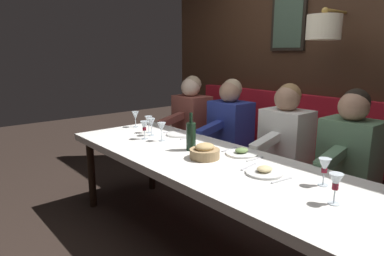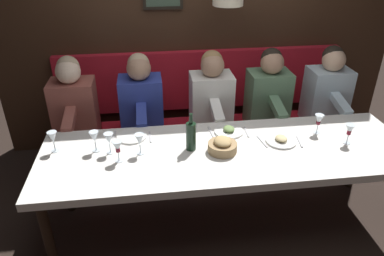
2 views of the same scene
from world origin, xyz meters
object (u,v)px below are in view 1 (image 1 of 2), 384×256
at_px(wine_glass_0, 336,183).
at_px(wine_glass_1, 144,126).
at_px(bread_bowl, 205,152).
at_px(wine_bottle, 191,136).
at_px(diner_far, 230,120).
at_px(wine_glass_4, 149,121).
at_px(wine_glass_5, 135,116).
at_px(wine_glass_3, 325,167).
at_px(diner_near, 350,145).
at_px(dining_table, 210,167).
at_px(diner_middle, 286,132).
at_px(wine_glass_6, 151,123).
at_px(wine_glass_2, 162,128).
at_px(diner_farthest, 191,112).

xyz_separation_m(wine_glass_0, wine_glass_1, (-0.02, 1.76, 0.00)).
bearing_deg(bread_bowl, wine_bottle, 74.67).
distance_m(diner_far, wine_glass_4, 0.84).
bearing_deg(wine_glass_5, wine_glass_3, -89.68).
bearing_deg(wine_bottle, diner_near, -46.29).
height_order(wine_glass_4, wine_glass_5, same).
relative_size(dining_table, wine_glass_3, 17.30).
distance_m(diner_middle, diner_far, 0.67).
relative_size(diner_middle, wine_glass_4, 4.82).
xyz_separation_m(diner_middle, wine_glass_1, (-0.93, 0.84, 0.04)).
height_order(diner_far, wine_glass_6, diner_far).
relative_size(dining_table, diner_near, 3.59).
relative_size(dining_table, wine_glass_2, 17.30).
height_order(diner_near, wine_glass_4, diner_near).
relative_size(diner_near, wine_bottle, 2.64).
bearing_deg(wine_glass_4, dining_table, -96.68).
height_order(dining_table, diner_far, diner_far).
xyz_separation_m(diner_far, wine_glass_2, (-0.85, 0.01, 0.04)).
bearing_deg(dining_table, diner_farthest, 55.05).
bearing_deg(wine_glass_6, wine_glass_5, 79.49).
bearing_deg(wine_glass_0, diner_middle, 45.25).
height_order(wine_glass_0, wine_bottle, wine_bottle).
height_order(diner_farthest, wine_glass_4, diner_farthest).
bearing_deg(diner_near, wine_glass_6, 118.63).
xyz_separation_m(diner_farthest, wine_glass_2, (-0.85, -0.60, 0.04)).
relative_size(wine_glass_0, wine_glass_2, 1.00).
height_order(diner_far, wine_glass_0, diner_far).
relative_size(diner_farthest, bread_bowl, 3.60).
distance_m(diner_farthest, wine_glass_5, 0.73).
relative_size(diner_far, wine_glass_3, 4.82).
distance_m(diner_far, wine_glass_3, 1.60).
bearing_deg(diner_near, dining_table, 145.87).
bearing_deg(wine_glass_2, diner_near, -55.97).
distance_m(wine_glass_0, wine_glass_5, 2.25).
bearing_deg(diner_near, wine_glass_0, -159.13).
height_order(diner_farthest, bread_bowl, diner_farthest).
height_order(dining_table, wine_glass_0, wine_glass_0).
bearing_deg(wine_glass_6, wine_glass_3, -86.95).
bearing_deg(wine_glass_2, diner_farthest, 35.45).
xyz_separation_m(diner_middle, wine_glass_5, (-0.73, 1.32, 0.04)).
bearing_deg(wine_glass_3, bread_bowl, 102.24).
bearing_deg(wine_glass_2, wine_glass_5, 79.55).
bearing_deg(diner_farthest, wine_glass_6, -154.75).
bearing_deg(wine_glass_6, bread_bowl, -96.23).
xyz_separation_m(wine_glass_3, bread_bowl, (-0.18, 0.83, -0.07)).
distance_m(diner_farthest, wine_glass_6, 0.89).
relative_size(diner_middle, diner_far, 1.00).
distance_m(diner_near, wine_glass_5, 2.03).
distance_m(wine_glass_1, wine_glass_5, 0.52).
xyz_separation_m(diner_middle, wine_bottle, (-0.84, 0.30, 0.04)).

